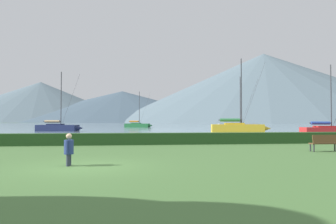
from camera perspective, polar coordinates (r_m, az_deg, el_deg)
ground_plane at (r=12.51m, az=-15.03°, el=-9.53°), size 1000.00×1000.00×0.00m
harbor_water at (r=149.29m, az=-7.68°, el=-2.26°), size 320.00×246.00×0.00m
hedge_line at (r=23.37m, az=-11.25°, el=-4.80°), size 80.00×1.20×0.84m
sailboat_slip_0 at (r=55.95m, az=-19.20°, el=-2.63°), size 7.97×3.77×9.98m
sailboat_slip_1 at (r=43.18m, az=26.91°, el=-2.96°), size 7.11×2.65×8.63m
sailboat_slip_2 at (r=48.82m, az=12.50°, el=-2.74°), size 9.04×4.03×11.18m
sailboat_slip_3 at (r=83.96m, az=-5.50°, el=-2.36°), size 7.58×4.33×9.55m
sailboat_slip_4 at (r=64.65m, az=12.47°, el=-2.47°), size 8.80×3.44×10.59m
park_bench_under_tree at (r=20.06m, az=26.49°, el=-4.88°), size 1.70×0.51×0.95m
person_seated_viewer at (r=12.85m, az=-17.45°, el=-6.22°), size 0.36×0.57×1.25m
distant_hill_central_peak at (r=439.71m, az=-22.03°, el=1.67°), size 254.95×254.95×51.99m
distant_hill_east_ridge at (r=377.76m, az=16.88°, el=4.17°), size 348.85×348.85×78.65m
distant_hill_far_shoulder at (r=421.87m, az=-8.27°, el=0.95°), size 307.35×307.35×40.91m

